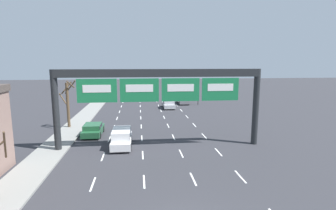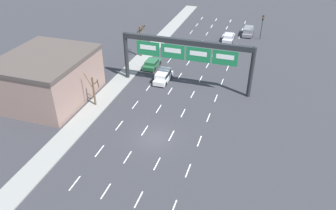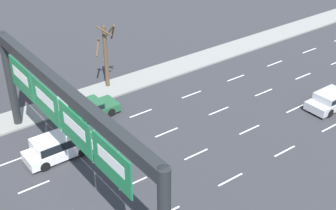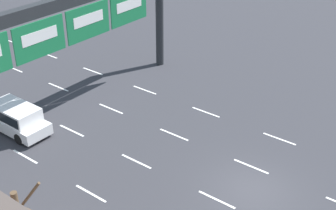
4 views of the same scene
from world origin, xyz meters
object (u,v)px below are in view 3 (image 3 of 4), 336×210
(car_silver, at_px, (332,99))
(suv_white, at_px, (57,146))
(tree_bare_closest, at_px, (106,52))
(car_green, at_px, (89,109))
(sign_gantry, at_px, (64,110))

(car_silver, bearing_deg, suv_white, -108.62)
(tree_bare_closest, bearing_deg, suv_white, -49.23)
(car_green, xyz_separation_m, tree_bare_closest, (-3.36, 3.60, 2.47))
(car_green, distance_m, tree_bare_closest, 5.51)
(sign_gantry, relative_size, tree_bare_closest, 3.37)
(car_silver, distance_m, car_green, 18.62)
(suv_white, distance_m, car_green, 5.24)
(sign_gantry, xyz_separation_m, tree_bare_closest, (-10.18, 8.34, -2.38))
(sign_gantry, height_order, car_silver, sign_gantry)
(tree_bare_closest, bearing_deg, car_silver, 42.36)
(sign_gantry, bearing_deg, suv_white, 169.57)
(car_silver, bearing_deg, sign_gantry, -98.71)
(suv_white, distance_m, car_silver, 20.93)
(suv_white, bearing_deg, sign_gantry, -10.43)
(suv_white, xyz_separation_m, car_silver, (6.68, 19.83, -0.17))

